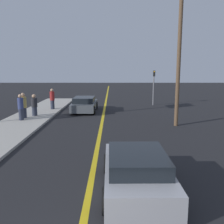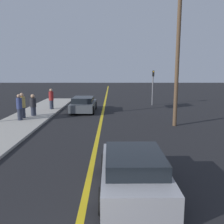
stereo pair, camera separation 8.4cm
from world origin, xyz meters
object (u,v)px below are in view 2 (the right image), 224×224
(car_ahead_center, at_px, (84,104))
(pedestrian_near_curb, at_px, (20,107))
(traffic_light, at_px, (153,84))
(utility_pole, at_px, (178,61))
(car_near_right_lane, at_px, (134,171))
(pedestrian_by_sign, at_px, (52,99))
(pedestrian_far_standing, at_px, (34,105))
(pedestrian_mid_group, at_px, (23,106))

(car_ahead_center, xyz_separation_m, pedestrian_near_curb, (-3.81, -4.09, 0.40))
(car_ahead_center, xyz_separation_m, traffic_light, (6.33, 3.71, 1.50))
(traffic_light, xyz_separation_m, utility_pole, (-0.01, -8.88, 1.88))
(car_near_right_lane, xyz_separation_m, utility_pole, (3.32, 8.49, 3.38))
(car_near_right_lane, relative_size, pedestrian_by_sign, 2.27)
(traffic_light, height_order, utility_pole, utility_pole)
(pedestrian_far_standing, height_order, pedestrian_by_sign, pedestrian_by_sign)
(car_ahead_center, bearing_deg, car_near_right_lane, -76.70)
(pedestrian_by_sign, distance_m, utility_pole, 11.21)
(pedestrian_far_standing, bearing_deg, pedestrian_by_sign, 79.06)
(car_ahead_center, xyz_separation_m, pedestrian_mid_group, (-3.87, -3.39, 0.40))
(pedestrian_by_sign, bearing_deg, car_ahead_center, -11.84)
(car_near_right_lane, relative_size, pedestrian_near_curb, 2.26)
(pedestrian_near_curb, distance_m, pedestrian_mid_group, 0.70)
(car_near_right_lane, distance_m, pedestrian_mid_group, 12.37)
(utility_pole, bearing_deg, car_ahead_center, 140.74)
(car_near_right_lane, xyz_separation_m, pedestrian_by_sign, (-5.82, 14.25, 0.39))
(traffic_light, bearing_deg, car_ahead_center, -149.65)
(pedestrian_mid_group, relative_size, pedestrian_far_standing, 1.11)
(pedestrian_near_curb, height_order, pedestrian_far_standing, pedestrian_near_curb)
(pedestrian_far_standing, xyz_separation_m, utility_pole, (9.73, -2.69, 3.08))
(pedestrian_mid_group, xyz_separation_m, traffic_light, (10.21, 7.10, 1.10))
(traffic_light, bearing_deg, pedestrian_far_standing, -147.56)
(pedestrian_near_curb, bearing_deg, pedestrian_by_sign, 77.89)
(pedestrian_near_curb, relative_size, pedestrian_mid_group, 0.99)
(pedestrian_by_sign, height_order, traffic_light, traffic_light)
(pedestrian_far_standing, relative_size, utility_pole, 0.20)
(car_near_right_lane, height_order, car_ahead_center, car_ahead_center)
(pedestrian_by_sign, xyz_separation_m, utility_pole, (9.14, -5.76, 2.99))
(car_ahead_center, bearing_deg, pedestrian_far_standing, -143.03)
(pedestrian_far_standing, distance_m, traffic_light, 11.60)
(traffic_light, bearing_deg, pedestrian_mid_group, -145.18)
(pedestrian_mid_group, bearing_deg, car_near_right_lane, -56.17)
(car_near_right_lane, relative_size, traffic_light, 1.18)
(car_ahead_center, distance_m, traffic_light, 7.49)
(pedestrian_near_curb, height_order, pedestrian_by_sign, pedestrian_near_curb)
(pedestrian_near_curb, xyz_separation_m, utility_pole, (10.14, -1.08, 2.98))
(car_ahead_center, distance_m, utility_pole, 8.84)
(car_ahead_center, bearing_deg, pedestrian_mid_group, -137.92)
(car_near_right_lane, bearing_deg, pedestrian_by_sign, 111.56)
(pedestrian_far_standing, relative_size, pedestrian_by_sign, 0.91)
(pedestrian_far_standing, height_order, traffic_light, traffic_light)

